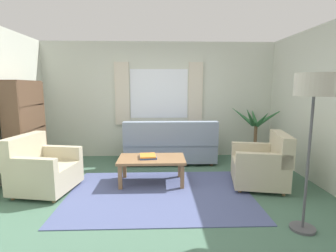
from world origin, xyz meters
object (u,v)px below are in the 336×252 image
(couch, at_px, (170,146))
(armchair_left, at_px, (42,169))
(coffee_table, at_px, (152,161))
(standing_lamp, at_px, (314,96))
(bookshelf, at_px, (29,133))
(book_stack_on_table, at_px, (148,156))
(potted_plant, at_px, (255,137))
(armchair_right, at_px, (263,165))

(couch, height_order, armchair_left, couch)
(coffee_table, xyz_separation_m, standing_lamp, (1.76, -1.49, 1.14))
(bookshelf, bearing_deg, standing_lamp, 63.70)
(bookshelf, bearing_deg, book_stack_on_table, 77.77)
(armchair_left, distance_m, book_stack_on_table, 1.65)
(coffee_table, height_order, bookshelf, bookshelf)
(armchair_left, relative_size, coffee_table, 0.88)
(armchair_left, relative_size, bookshelf, 0.57)
(couch, height_order, bookshelf, bookshelf)
(armchair_left, xyz_separation_m, book_stack_on_table, (1.62, 0.30, 0.11))
(potted_plant, distance_m, bookshelf, 4.54)
(potted_plant, bearing_deg, armchair_left, -157.66)
(couch, distance_m, armchair_right, 1.98)
(armchair_left, height_order, coffee_table, armchair_left)
(coffee_table, bearing_deg, potted_plant, 30.66)
(potted_plant, xyz_separation_m, bookshelf, (-4.46, -0.85, 0.27))
(couch, distance_m, armchair_left, 2.50)
(couch, distance_m, bookshelf, 2.70)
(armchair_right, bearing_deg, potted_plant, 175.17)
(book_stack_on_table, bearing_deg, potted_plant, 29.71)
(bookshelf, bearing_deg, armchair_left, 35.20)
(bookshelf, bearing_deg, potted_plant, 100.75)
(couch, height_order, standing_lamp, standing_lamp)
(coffee_table, distance_m, potted_plant, 2.60)
(armchair_right, bearing_deg, coffee_table, -84.76)
(couch, relative_size, coffee_table, 1.73)
(coffee_table, bearing_deg, bookshelf, 167.77)
(coffee_table, bearing_deg, armchair_right, -5.94)
(couch, xyz_separation_m, standing_lamp, (1.40, -2.65, 1.15))
(armchair_left, xyz_separation_m, armchair_right, (3.48, 0.10, 0.00))
(standing_lamp, bearing_deg, armchair_right, 88.08)
(armchair_left, relative_size, potted_plant, 0.78)
(couch, height_order, coffee_table, couch)
(standing_lamp, bearing_deg, armchair_left, 160.73)
(couch, relative_size, armchair_left, 1.95)
(potted_plant, distance_m, standing_lamp, 3.03)
(armchair_left, xyz_separation_m, coffee_table, (1.68, 0.28, 0.03))
(standing_lamp, bearing_deg, potted_plant, 80.35)
(potted_plant, relative_size, bookshelf, 0.72)
(couch, xyz_separation_m, armchair_left, (-2.04, -1.45, -0.01))
(coffee_table, distance_m, standing_lamp, 2.57)
(couch, bearing_deg, book_stack_on_table, 69.93)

